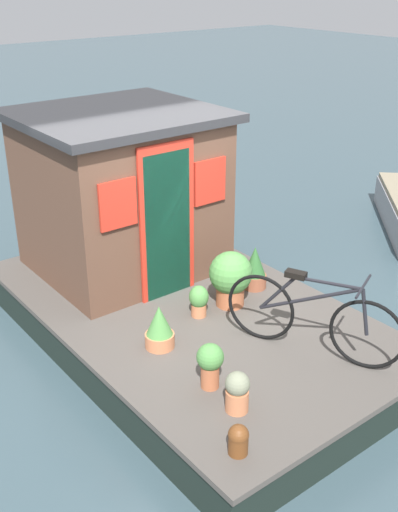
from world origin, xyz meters
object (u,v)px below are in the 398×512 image
Objects in this scene: potted_plant_thyme at (255,268)px; potted_plant_lavender at (210,363)px; potted_plant_ivy at (199,300)px; houseboat_cabin at (122,192)px; potted_plant_fern at (231,277)px; potted_plant_sage at (237,391)px; bicycle at (312,317)px; potted_plant_mint at (159,328)px; mooring_bollard at (238,439)px.

potted_plant_lavender is at bearing 126.02° from potted_plant_thyme.
potted_plant_thyme reaches higher than potted_plant_ivy.
houseboat_cabin is 3.48× the size of potted_plant_fern.
potted_plant_sage is at bearing 133.80° from potted_plant_thyme.
potted_plant_sage is at bearing 166.08° from houseboat_cabin.
potted_plant_lavender is (-2.62, 0.73, -0.74)m from houseboat_cabin.
bicycle reaches higher than potted_plant_fern.
bicycle reaches higher than potted_plant_mint.
potted_plant_mint is at bearing -1.72° from potted_plant_sage.
houseboat_cabin is 2.09m from potted_plant_mint.
bicycle reaches higher than mooring_bollard.
potted_plant_lavender is 2.01m from potted_plant_thyme.
potted_plant_mint reaches higher than potted_plant_sage.
bicycle is 1.21m from potted_plant_fern.
houseboat_cabin is at bearing -17.59° from mooring_bollard.
potted_plant_fern is 1.84m from potted_plant_sage.
potted_plant_fern is at bearing -165.87° from houseboat_cabin.
potted_plant_ivy is at bearing -29.57° from mooring_bollard.
potted_plant_thyme is 2.80m from mooring_bollard.
bicycle is 1.32m from potted_plant_ivy.
bicycle is 4.32× the size of potted_plant_sage.
potted_plant_ivy is at bearing 19.49° from bicycle.
houseboat_cabin is 2.82m from potted_plant_lavender.
houseboat_cabin is 4.26× the size of potted_plant_thyme.
potted_plant_fern reaches higher than mooring_bollard.
potted_plant_mint is (-0.24, 0.68, 0.03)m from potted_plant_ivy.
potted_plant_mint is at bearing -0.91° from potted_plant_lavender.
bicycle is at bearing -98.47° from potted_plant_lavender.
potted_plant_fern is (1.04, -1.13, 0.09)m from potted_plant_lavender.
potted_plant_thyme is (0.12, -0.93, 0.06)m from potted_plant_ivy.
houseboat_cabin is 1.86m from potted_plant_thyme.
potted_plant_mint reaches higher than mooring_bollard.
mooring_bollard is at bearing 167.07° from potted_plant_mint.
potted_plant_sage is at bearing 141.32° from potted_plant_fern.
mooring_bollard is (-1.62, 0.37, -0.08)m from potted_plant_mint.
houseboat_cabin reaches higher than bicycle.
potted_plant_sage is at bearing 178.28° from potted_plant_mint.
potted_plant_fern is 1.39× the size of potted_plant_mint.
potted_plant_ivy is 0.81× the size of potted_plant_lavender.
potted_plant_ivy is 0.94m from potted_plant_thyme.
potted_plant_thyme is at bearing -148.15° from houseboat_cabin.
potted_plant_thyme is (-1.44, -0.90, -0.75)m from houseboat_cabin.
mooring_bollard is (-0.63, 1.49, -0.26)m from bicycle.
potted_plant_fern is at bearing -38.98° from mooring_bollard.
potted_plant_lavender is at bearing 164.54° from houseboat_cabin.
potted_plant_sage is at bearing 176.62° from potted_plant_lavender.
potted_plant_mint is (-1.80, 0.71, -0.78)m from houseboat_cabin.
potted_plant_mint is 1.20× the size of potted_plant_sage.
potted_plant_thyme reaches higher than potted_plant_sage.
potted_plant_fern is 0.53m from potted_plant_thyme.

